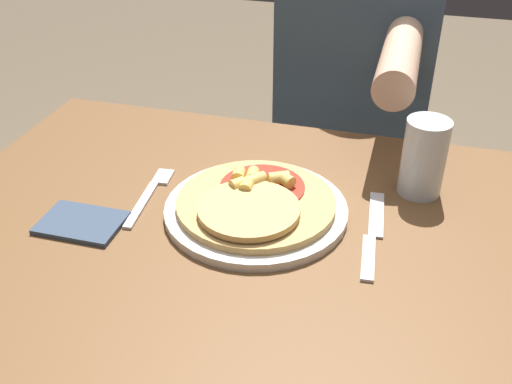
# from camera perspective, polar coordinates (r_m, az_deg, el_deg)

# --- Properties ---
(dining_table) EXTENTS (1.08, 0.73, 0.77)m
(dining_table) POSITION_cam_1_polar(r_m,az_deg,el_deg) (0.97, 1.30, -10.58)
(dining_table) COLOR brown
(dining_table) RESTS_ON ground_plane
(plate) EXTENTS (0.28, 0.28, 0.01)m
(plate) POSITION_cam_1_polar(r_m,az_deg,el_deg) (0.93, 0.00, -1.72)
(plate) COLOR silver
(plate) RESTS_ON dining_table
(pizza) EXTENTS (0.25, 0.25, 0.04)m
(pizza) POSITION_cam_1_polar(r_m,az_deg,el_deg) (0.91, -0.10, -0.93)
(pizza) COLOR tan
(pizza) RESTS_ON plate
(fork) EXTENTS (0.03, 0.18, 0.00)m
(fork) POSITION_cam_1_polar(r_m,az_deg,el_deg) (0.99, -10.00, -0.07)
(fork) COLOR silver
(fork) RESTS_ON dining_table
(knife) EXTENTS (0.03, 0.22, 0.00)m
(knife) POSITION_cam_1_polar(r_m,az_deg,el_deg) (0.90, 11.04, -4.00)
(knife) COLOR silver
(knife) RESTS_ON dining_table
(drinking_glass) EXTENTS (0.07, 0.07, 0.13)m
(drinking_glass) POSITION_cam_1_polar(r_m,az_deg,el_deg) (0.99, 15.69, 3.18)
(drinking_glass) COLOR silver
(drinking_glass) RESTS_ON dining_table
(napkin) EXTENTS (0.12, 0.09, 0.01)m
(napkin) POSITION_cam_1_polar(r_m,az_deg,el_deg) (0.94, -16.28, -2.84)
(napkin) COLOR #38475B
(napkin) RESTS_ON dining_table
(person_diner) EXTENTS (0.34, 0.52, 1.24)m
(person_diner) POSITION_cam_1_polar(r_m,az_deg,el_deg) (1.44, 9.28, 8.43)
(person_diner) COLOR #2D2D38
(person_diner) RESTS_ON ground_plane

